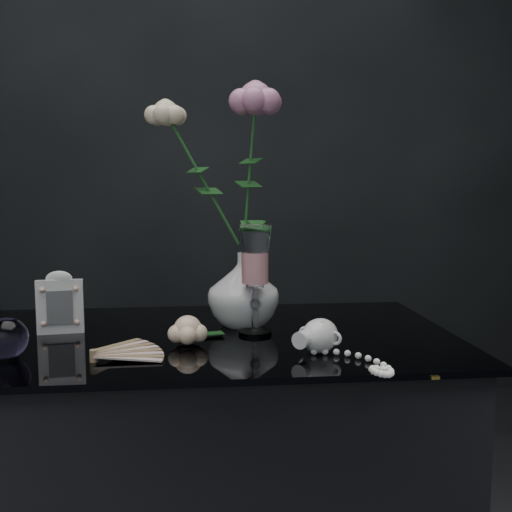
{
  "coord_description": "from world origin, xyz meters",
  "views": [
    {
      "loc": [
        -0.0,
        -1.15,
        1.06
      ],
      "look_at": [
        0.12,
        0.05,
        0.92
      ],
      "focal_mm": 42.0,
      "sensor_mm": 36.0,
      "label": 1
    }
  ],
  "objects_px": {
    "picture_frame": "(60,302)",
    "wine_glass": "(255,280)",
    "vase": "(243,289)",
    "paperweight": "(7,338)",
    "pearl_jar": "(320,334)",
    "loose_rose": "(188,330)"
  },
  "relations": [
    {
      "from": "picture_frame",
      "to": "wine_glass",
      "type": "bearing_deg",
      "value": -13.2
    },
    {
      "from": "vase",
      "to": "picture_frame",
      "type": "bearing_deg",
      "value": -175.87
    },
    {
      "from": "paperweight",
      "to": "pearl_jar",
      "type": "xyz_separation_m",
      "value": [
        0.55,
        -0.01,
        -0.0
      ]
    },
    {
      "from": "vase",
      "to": "loose_rose",
      "type": "relative_size",
      "value": 0.96
    },
    {
      "from": "vase",
      "to": "pearl_jar",
      "type": "height_order",
      "value": "vase"
    },
    {
      "from": "pearl_jar",
      "to": "paperweight",
      "type": "bearing_deg",
      "value": -140.31
    },
    {
      "from": "pearl_jar",
      "to": "loose_rose",
      "type": "bearing_deg",
      "value": -155.62
    },
    {
      "from": "wine_glass",
      "to": "loose_rose",
      "type": "bearing_deg",
      "value": -153.25
    },
    {
      "from": "loose_rose",
      "to": "pearl_jar",
      "type": "xyz_separation_m",
      "value": [
        0.24,
        -0.07,
        0.0
      ]
    },
    {
      "from": "picture_frame",
      "to": "paperweight",
      "type": "bearing_deg",
      "value": -113.98
    },
    {
      "from": "picture_frame",
      "to": "paperweight",
      "type": "height_order",
      "value": "picture_frame"
    },
    {
      "from": "paperweight",
      "to": "loose_rose",
      "type": "height_order",
      "value": "paperweight"
    },
    {
      "from": "wine_glass",
      "to": "vase",
      "type": "bearing_deg",
      "value": 103.51
    },
    {
      "from": "vase",
      "to": "wine_glass",
      "type": "xyz_separation_m",
      "value": [
        0.02,
        -0.07,
        0.03
      ]
    },
    {
      "from": "vase",
      "to": "paperweight",
      "type": "bearing_deg",
      "value": -155.17
    },
    {
      "from": "loose_rose",
      "to": "paperweight",
      "type": "bearing_deg",
      "value": -151.38
    },
    {
      "from": "wine_glass",
      "to": "pearl_jar",
      "type": "xyz_separation_m",
      "value": [
        0.1,
        -0.14,
        -0.08
      ]
    },
    {
      "from": "wine_glass",
      "to": "pearl_jar",
      "type": "distance_m",
      "value": 0.19
    },
    {
      "from": "vase",
      "to": "wine_glass",
      "type": "bearing_deg",
      "value": -76.49
    },
    {
      "from": "picture_frame",
      "to": "pearl_jar",
      "type": "bearing_deg",
      "value": -27.11
    },
    {
      "from": "paperweight",
      "to": "wine_glass",
      "type": "bearing_deg",
      "value": 15.72
    },
    {
      "from": "wine_glass",
      "to": "loose_rose",
      "type": "xyz_separation_m",
      "value": [
        -0.14,
        -0.07,
        -0.08
      ]
    }
  ]
}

